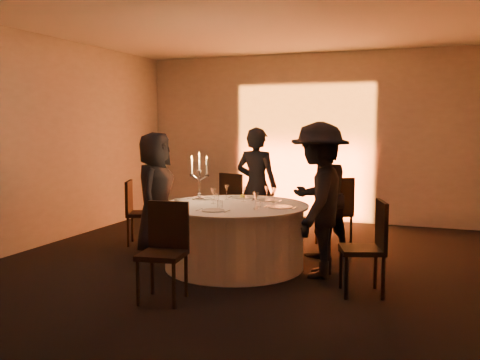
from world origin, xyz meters
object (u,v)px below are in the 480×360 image
(chair_back_right, at_px, (336,208))
(guest_left, at_px, (155,193))
(guest_back_left, at_px, (257,186))
(coffee_cup, at_px, (177,202))
(chair_back_left, at_px, (236,201))
(banquet_table, at_px, (234,236))
(chair_front, at_px, (165,245))
(guest_right, at_px, (319,200))
(chair_left, at_px, (137,209))
(chair_right, at_px, (370,242))
(guest_back_right, at_px, (321,195))
(candelabra, at_px, (199,184))

(chair_back_right, distance_m, guest_left, 2.52)
(guest_back_left, xyz_separation_m, coffee_cup, (-0.53, -1.46, -0.05))
(chair_back_left, relative_size, guest_back_left, 0.59)
(banquet_table, bearing_deg, chair_front, -98.90)
(coffee_cup, bearing_deg, guest_right, 6.16)
(chair_back_left, xyz_separation_m, guest_right, (1.65, -1.64, 0.32))
(chair_back_left, bearing_deg, coffee_cup, 106.84)
(chair_back_right, xyz_separation_m, guest_back_left, (-1.11, -0.20, 0.28))
(guest_right, distance_m, coffee_cup, 1.72)
(chair_back_right, distance_m, chair_front, 3.05)
(guest_right, bearing_deg, chair_back_right, -178.34)
(chair_back_right, xyz_separation_m, guest_right, (0.07, -1.47, 0.32))
(chair_left, height_order, guest_left, guest_left)
(chair_left, height_order, chair_right, chair_right)
(guest_back_right, bearing_deg, chair_right, 75.29)
(chair_back_left, relative_size, candelabra, 1.60)
(chair_back_right, xyz_separation_m, guest_back_right, (-0.09, -0.56, 0.25))
(banquet_table, distance_m, chair_left, 1.89)
(banquet_table, height_order, chair_back_right, chair_back_right)
(chair_front, distance_m, candelabra, 1.63)
(chair_back_right, xyz_separation_m, coffee_cup, (-1.64, -1.66, 0.23))
(guest_back_right, relative_size, guest_right, 0.92)
(banquet_table, bearing_deg, chair_back_right, 56.19)
(chair_front, relative_size, guest_left, 0.59)
(chair_right, relative_size, chair_front, 1.00)
(guest_right, bearing_deg, chair_front, -44.44)
(chair_left, bearing_deg, chair_front, -164.18)
(chair_right, bearing_deg, chair_back_right, -178.18)
(guest_back_right, bearing_deg, guest_right, 55.63)
(guest_back_right, bearing_deg, chair_back_right, -143.88)
(guest_back_left, relative_size, guest_back_right, 1.04)
(chair_back_left, xyz_separation_m, coffee_cup, (-0.06, -1.82, 0.24))
(chair_right, relative_size, guest_back_right, 0.59)
(banquet_table, xyz_separation_m, coffee_cup, (-0.67, -0.21, 0.42))
(chair_front, height_order, guest_right, guest_right)
(guest_right, bearing_deg, coffee_cup, -85.03)
(chair_right, distance_m, guest_left, 3.04)
(chair_back_left, height_order, guest_right, guest_right)
(chair_right, bearing_deg, chair_back_left, -151.00)
(banquet_table, xyz_separation_m, chair_back_right, (0.97, 1.45, 0.18))
(guest_back_left, bearing_deg, chair_back_left, -31.86)
(guest_back_left, height_order, coffee_cup, guest_back_left)
(guest_left, height_order, guest_right, guest_right)
(chair_right, bearing_deg, chair_left, -126.66)
(chair_back_left, relative_size, coffee_cup, 9.05)
(guest_right, height_order, candelabra, guest_right)
(guest_left, height_order, candelabra, guest_left)
(chair_back_left, bearing_deg, guest_right, 153.96)
(banquet_table, distance_m, guest_back_left, 1.34)
(chair_back_right, height_order, guest_back_right, guest_back_right)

